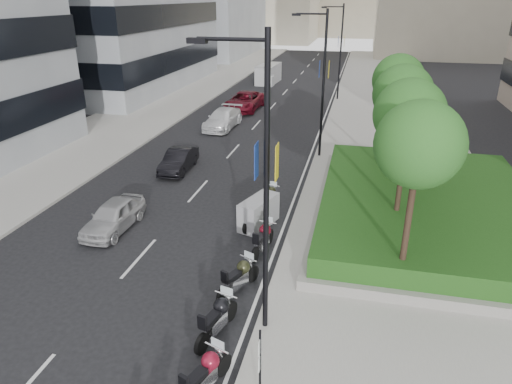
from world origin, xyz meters
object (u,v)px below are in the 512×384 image
(motorcycle_1, at_px, (205,375))
(car_a, at_px, (113,216))
(motorcycle_6, at_px, (270,197))
(motorcycle_3, at_px, (239,277))
(lamp_post_2, at_px, (339,48))
(lamp_post_0, at_px, (261,180))
(car_c, at_px, (223,119))
(car_b, at_px, (179,160))
(car_d, at_px, (245,101))
(motorcycle_5, at_px, (259,212))
(motorcycle_4, at_px, (263,239))
(motorcycle_2, at_px, (217,318))
(parking_sign, at_px, (260,365))
(lamp_post_1, at_px, (321,78))
(delivery_van, at_px, (268,75))

(motorcycle_1, xyz_separation_m, car_a, (-6.97, 7.85, 0.05))
(motorcycle_6, bearing_deg, motorcycle_3, -168.14)
(motorcycle_3, xyz_separation_m, car_a, (-6.67, 3.27, 0.06))
(lamp_post_2, height_order, motorcycle_6, lamp_post_2)
(lamp_post_0, xyz_separation_m, car_c, (-8.02, 22.49, -4.33))
(car_a, relative_size, car_b, 1.00)
(lamp_post_2, relative_size, car_d, 1.55)
(lamp_post_0, relative_size, motorcycle_5, 3.76)
(motorcycle_4, height_order, motorcycle_5, motorcycle_5)
(lamp_post_0, distance_m, motorcycle_4, 6.47)
(lamp_post_2, distance_m, car_b, 24.04)
(lamp_post_0, distance_m, lamp_post_2, 35.00)
(motorcycle_2, bearing_deg, motorcycle_4, 10.62)
(parking_sign, height_order, motorcycle_4, parking_sign)
(motorcycle_2, relative_size, motorcycle_6, 1.17)
(motorcycle_2, relative_size, car_d, 0.40)
(lamp_post_1, distance_m, motorcycle_5, 11.23)
(lamp_post_1, height_order, car_d, lamp_post_1)
(motorcycle_5, bearing_deg, motorcycle_4, -143.54)
(motorcycle_1, bearing_deg, delivery_van, 29.55)
(lamp_post_2, relative_size, motorcycle_2, 3.89)
(motorcycle_3, height_order, delivery_van, delivery_van)
(lamp_post_1, relative_size, motorcycle_2, 3.89)
(lamp_post_1, bearing_deg, motorcycle_5, -98.78)
(lamp_post_0, xyz_separation_m, car_a, (-7.82, 5.03, -4.41))
(motorcycle_1, xyz_separation_m, delivery_van, (-7.71, 45.73, 0.40))
(motorcycle_1, bearing_deg, car_b, 44.12)
(delivery_van, bearing_deg, car_a, -85.34)
(motorcycle_3, height_order, car_c, car_c)
(car_a, distance_m, car_b, 7.67)
(motorcycle_6, xyz_separation_m, delivery_van, (-7.07, 33.98, 0.48))
(car_b, bearing_deg, lamp_post_0, -60.87)
(motorcycle_4, bearing_deg, car_c, 30.61)
(motorcycle_2, xyz_separation_m, car_c, (-6.81, 23.08, 0.11))
(lamp_post_1, distance_m, parking_sign, 20.33)
(car_b, bearing_deg, motorcycle_1, -68.30)
(lamp_post_0, relative_size, motorcycle_4, 3.98)
(parking_sign, relative_size, motorcycle_2, 1.08)
(lamp_post_1, distance_m, motorcycle_2, 18.18)
(motorcycle_2, bearing_deg, car_a, 63.63)
(lamp_post_2, distance_m, motorcycle_3, 33.56)
(motorcycle_5, height_order, car_a, motorcycle_5)
(motorcycle_3, bearing_deg, car_a, 88.11)
(motorcycle_5, relative_size, car_b, 0.62)
(motorcycle_1, distance_m, car_a, 10.50)
(motorcycle_1, height_order, motorcycle_2, motorcycle_2)
(parking_sign, relative_size, motorcycle_5, 1.04)
(lamp_post_2, distance_m, motorcycle_5, 28.60)
(car_d, bearing_deg, motorcycle_3, -73.51)
(motorcycle_1, xyz_separation_m, motorcycle_2, (-0.36, 2.23, 0.02))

